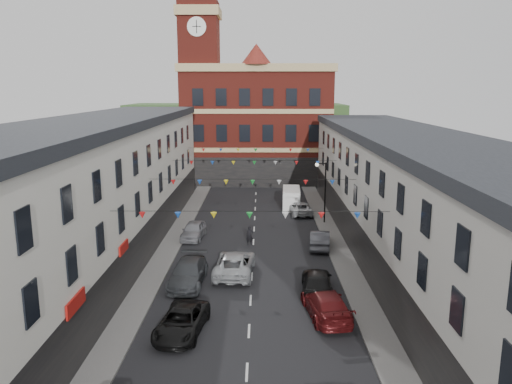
{
  "coord_description": "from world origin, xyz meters",
  "views": [
    {
      "loc": [
        0.64,
        -32.92,
        12.9
      ],
      "look_at": [
        0.22,
        8.08,
        4.36
      ],
      "focal_mm": 35.0,
      "sensor_mm": 36.0,
      "label": 1
    }
  ],
  "objects_px": {
    "car_right_e": "(320,239)",
    "car_right_f": "(300,208)",
    "street_lamp": "(323,184)",
    "car_right_c": "(326,304)",
    "car_right_d": "(317,282)",
    "pedestrian": "(250,236)",
    "car_left_d": "(188,273)",
    "car_left_c": "(182,322)",
    "moving_car": "(235,264)",
    "white_van": "(291,198)",
    "car_left_e": "(194,230)"
  },
  "relations": [
    {
      "from": "street_lamp",
      "to": "car_right_f",
      "type": "relative_size",
      "value": 1.27
    },
    {
      "from": "car_right_e",
      "to": "car_right_f",
      "type": "relative_size",
      "value": 0.94
    },
    {
      "from": "car_left_d",
      "to": "car_right_e",
      "type": "relative_size",
      "value": 1.22
    },
    {
      "from": "street_lamp",
      "to": "car_right_f",
      "type": "height_order",
      "value": "street_lamp"
    },
    {
      "from": "car_right_d",
      "to": "pedestrian",
      "type": "xyz_separation_m",
      "value": [
        -4.52,
        10.06,
        -0.01
      ]
    },
    {
      "from": "car_right_f",
      "to": "car_left_e",
      "type": "bearing_deg",
      "value": 37.24
    },
    {
      "from": "white_van",
      "to": "pedestrian",
      "type": "height_order",
      "value": "white_van"
    },
    {
      "from": "car_left_d",
      "to": "car_right_f",
      "type": "distance_m",
      "value": 21.1
    },
    {
      "from": "car_right_c",
      "to": "car_left_d",
      "type": "bearing_deg",
      "value": -36.83
    },
    {
      "from": "car_right_d",
      "to": "car_left_d",
      "type": "bearing_deg",
      "value": -5.85
    },
    {
      "from": "car_right_c",
      "to": "moving_car",
      "type": "height_order",
      "value": "moving_car"
    },
    {
      "from": "street_lamp",
      "to": "car_right_f",
      "type": "xyz_separation_m",
      "value": [
        -1.83,
        3.73,
        -3.25
      ]
    },
    {
      "from": "street_lamp",
      "to": "car_left_e",
      "type": "relative_size",
      "value": 1.37
    },
    {
      "from": "street_lamp",
      "to": "car_right_c",
      "type": "bearing_deg",
      "value": -96.1
    },
    {
      "from": "street_lamp",
      "to": "car_right_c",
      "type": "xyz_separation_m",
      "value": [
        -2.16,
        -20.21,
        -3.14
      ]
    },
    {
      "from": "car_right_d",
      "to": "moving_car",
      "type": "distance_m",
      "value": 6.38
    },
    {
      "from": "car_right_f",
      "to": "white_van",
      "type": "height_order",
      "value": "white_van"
    },
    {
      "from": "car_right_f",
      "to": "white_van",
      "type": "bearing_deg",
      "value": -79.72
    },
    {
      "from": "street_lamp",
      "to": "pedestrian",
      "type": "bearing_deg",
      "value": -135.09
    },
    {
      "from": "car_right_d",
      "to": "pedestrian",
      "type": "bearing_deg",
      "value": -61.45
    },
    {
      "from": "car_left_e",
      "to": "white_van",
      "type": "relative_size",
      "value": 0.91
    },
    {
      "from": "car_right_f",
      "to": "pedestrian",
      "type": "distance_m",
      "value": 11.7
    },
    {
      "from": "car_right_e",
      "to": "car_right_f",
      "type": "bearing_deg",
      "value": -79.05
    },
    {
      "from": "street_lamp",
      "to": "pedestrian",
      "type": "distance_m",
      "value": 10.16
    },
    {
      "from": "car_right_d",
      "to": "car_left_c",
      "type": "bearing_deg",
      "value": 38.9
    },
    {
      "from": "white_van",
      "to": "pedestrian",
      "type": "relative_size",
      "value": 2.98
    },
    {
      "from": "car_left_d",
      "to": "car_left_e",
      "type": "distance_m",
      "value": 10.39
    },
    {
      "from": "car_right_c",
      "to": "moving_car",
      "type": "distance_m",
      "value": 8.7
    },
    {
      "from": "car_left_e",
      "to": "white_van",
      "type": "bearing_deg",
      "value": 56.07
    },
    {
      "from": "car_left_c",
      "to": "car_left_d",
      "type": "height_order",
      "value": "car_left_d"
    },
    {
      "from": "car_right_f",
      "to": "car_left_c",
      "type": "bearing_deg",
      "value": 68.21
    },
    {
      "from": "white_van",
      "to": "car_right_d",
      "type": "bearing_deg",
      "value": -86.53
    },
    {
      "from": "car_left_c",
      "to": "moving_car",
      "type": "xyz_separation_m",
      "value": [
        2.39,
        8.72,
        0.12
      ]
    },
    {
      "from": "car_right_d",
      "to": "pedestrian",
      "type": "height_order",
      "value": "car_right_d"
    },
    {
      "from": "car_right_e",
      "to": "pedestrian",
      "type": "height_order",
      "value": "pedestrian"
    },
    {
      "from": "street_lamp",
      "to": "moving_car",
      "type": "height_order",
      "value": "street_lamp"
    },
    {
      "from": "car_right_c",
      "to": "pedestrian",
      "type": "bearing_deg",
      "value": -78.23
    },
    {
      "from": "car_left_c",
      "to": "car_left_e",
      "type": "distance_m",
      "value": 17.34
    },
    {
      "from": "car_right_d",
      "to": "car_right_e",
      "type": "height_order",
      "value": "car_right_d"
    },
    {
      "from": "car_left_e",
      "to": "car_right_c",
      "type": "distance_m",
      "value": 17.99
    },
    {
      "from": "street_lamp",
      "to": "car_left_c",
      "type": "distance_m",
      "value": 24.69
    },
    {
      "from": "car_left_d",
      "to": "car_right_d",
      "type": "relative_size",
      "value": 1.13
    },
    {
      "from": "car_right_d",
      "to": "car_right_f",
      "type": "xyz_separation_m",
      "value": [
        0.49,
        20.62,
        -0.15
      ]
    },
    {
      "from": "car_right_e",
      "to": "white_van",
      "type": "height_order",
      "value": "white_van"
    },
    {
      "from": "car_left_e",
      "to": "car_right_d",
      "type": "height_order",
      "value": "car_right_d"
    },
    {
      "from": "car_left_d",
      "to": "car_right_f",
      "type": "height_order",
      "value": "car_left_d"
    },
    {
      "from": "car_left_d",
      "to": "car_right_d",
      "type": "bearing_deg",
      "value": -7.85
    },
    {
      "from": "car_right_f",
      "to": "car_left_d",
      "type": "bearing_deg",
      "value": 60.81
    },
    {
      "from": "white_van",
      "to": "pedestrian",
      "type": "xyz_separation_m",
      "value": [
        -4.28,
        -13.47,
        -0.26
      ]
    },
    {
      "from": "car_right_e",
      "to": "moving_car",
      "type": "height_order",
      "value": "moving_car"
    }
  ]
}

